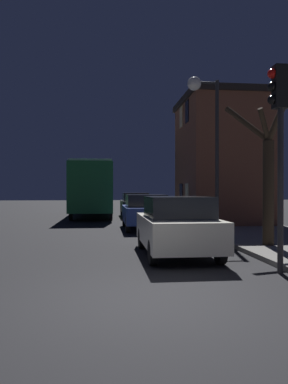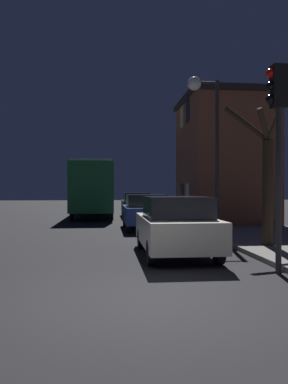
{
  "view_description": "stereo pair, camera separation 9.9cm",
  "coord_description": "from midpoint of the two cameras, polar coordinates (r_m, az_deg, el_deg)",
  "views": [
    {
      "loc": [
        -0.66,
        -5.77,
        1.74
      ],
      "look_at": [
        0.85,
        8.56,
        1.67
      ],
      "focal_mm": 35.0,
      "sensor_mm": 36.0,
      "label": 1
    },
    {
      "loc": [
        -0.56,
        -5.78,
        1.74
      ],
      "look_at": [
        0.85,
        8.56,
        1.67
      ],
      "focal_mm": 35.0,
      "sensor_mm": 36.0,
      "label": 2
    }
  ],
  "objects": [
    {
      "name": "bus",
      "position": [
        24.95,
        -7.54,
        1.0
      ],
      "size": [
        2.49,
        9.5,
        3.45
      ],
      "color": "#1E6B33",
      "rests_on": "ground"
    },
    {
      "name": "ground_plane",
      "position": [
        6.06,
        0.43,
        -16.41
      ],
      "size": [
        120.0,
        120.0,
        0.0
      ],
      "primitive_type": "plane",
      "color": "black"
    },
    {
      "name": "car_mid_lane",
      "position": [
        16.67,
        0.42,
        -2.94
      ],
      "size": [
        1.9,
        3.9,
        1.55
      ],
      "color": "navy",
      "rests_on": "ground"
    },
    {
      "name": "brick_building",
      "position": [
        19.71,
        12.2,
        4.89
      ],
      "size": [
        4.3,
        5.22,
        6.38
      ],
      "color": "brown",
      "rests_on": "sidewalk"
    },
    {
      "name": "car_far_lane",
      "position": [
        24.32,
        -1.09,
        -1.87
      ],
      "size": [
        1.77,
        4.22,
        1.57
      ],
      "color": "black",
      "rests_on": "ground"
    },
    {
      "name": "bare_tree",
      "position": [
        11.56,
        18.46,
        2.55
      ],
      "size": [
        1.45,
        1.76,
        4.42
      ],
      "color": "#2D2319",
      "rests_on": "sidewalk"
    },
    {
      "name": "car_near_lane",
      "position": [
        10.01,
        5.11,
        -5.08
      ],
      "size": [
        1.78,
        3.96,
        1.57
      ],
      "color": "beige",
      "rests_on": "ground"
    },
    {
      "name": "traffic_light",
      "position": [
        8.39,
        19.96,
        9.7
      ],
      "size": [
        0.43,
        0.24,
        4.35
      ],
      "color": "#28282B",
      "rests_on": "ground"
    },
    {
      "name": "streetlamp",
      "position": [
        14.84,
        9.38,
        11.56
      ],
      "size": [
        1.23,
        0.53,
        5.97
      ],
      "color": "#28282B",
      "rests_on": "sidewalk"
    }
  ]
}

